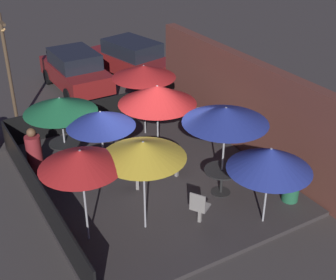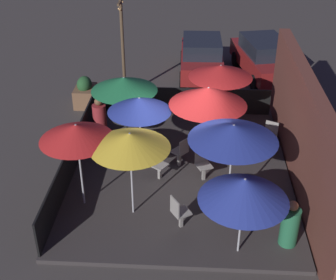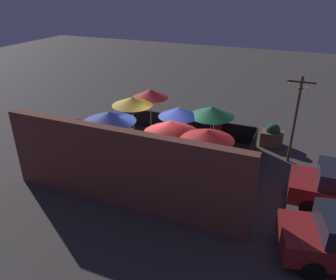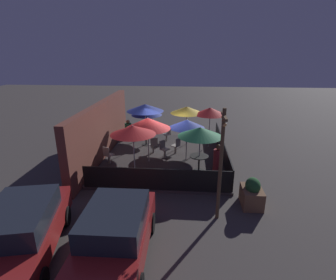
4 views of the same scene
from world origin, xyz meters
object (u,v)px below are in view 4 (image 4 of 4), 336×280
at_px(patio_chair_1, 164,148).
at_px(patio_chair_3, 153,145).
at_px(patio_chair_2, 108,155).
at_px(patio_umbrella_2, 187,110).
at_px(patio_umbrella_1, 200,132).
at_px(parked_car_0, 116,233).
at_px(patio_umbrella_4, 210,111).
at_px(dining_table_1, 199,159).
at_px(patio_chair_0, 176,145).
at_px(patron_1, 218,160).
at_px(dining_table_0, 146,136).
at_px(planter_box, 252,194).
at_px(patio_umbrella_7, 187,124).
at_px(parked_car_1, 23,231).
at_px(patio_umbrella_6, 148,123).
at_px(patio_umbrella_3, 133,130).
at_px(light_post, 221,160).
at_px(patron_0, 128,130).
at_px(patio_chair_4, 167,134).
at_px(patio_umbrella_0, 145,108).
at_px(patio_umbrella_5, 147,111).

xyz_separation_m(patio_chair_1, patio_chair_3, (0.58, 0.64, -0.02)).
bearing_deg(patio_chair_2, patio_umbrella_2, -24.20).
height_order(patio_umbrella_1, parked_car_0, patio_umbrella_1).
distance_m(patio_umbrella_4, dining_table_1, 3.77).
distance_m(patio_chair_0, patio_chair_1, 0.89).
xyz_separation_m(patio_chair_2, patron_1, (-0.51, -5.37, 0.10)).
bearing_deg(dining_table_0, patio_umbrella_4, -90.47).
relative_size(patio_chair_3, planter_box, 0.82).
bearing_deg(dining_table_1, dining_table_0, 42.09).
xyz_separation_m(patio_umbrella_4, patio_umbrella_7, (-2.01, 1.30, -0.22)).
bearing_deg(patio_chair_3, patio_chair_2, 103.41).
bearing_deg(parked_car_1, planter_box, -78.25).
height_order(patio_umbrella_6, patio_chair_1, patio_umbrella_6).
xyz_separation_m(patio_umbrella_3, dining_table_1, (0.66, -2.95, -1.54)).
height_order(patio_umbrella_3, patio_chair_3, patio_umbrella_3).
xyz_separation_m(patio_umbrella_4, patio_umbrella_6, (-2.44, 3.21, -0.11)).
relative_size(patio_umbrella_3, dining_table_1, 2.65).
height_order(patio_umbrella_1, light_post, light_post).
bearing_deg(patron_0, patio_umbrella_2, -94.40).
bearing_deg(dining_table_1, patron_1, -97.03).
height_order(dining_table_0, dining_table_1, dining_table_1).
xyz_separation_m(patio_umbrella_3, patio_chair_4, (4.85, -1.10, -1.66)).
bearing_deg(planter_box, parked_car_1, 114.43).
distance_m(patio_umbrella_0, light_post, 7.81).
relative_size(patio_umbrella_3, patio_chair_3, 2.54).
bearing_deg(patio_umbrella_2, patron_0, 76.30).
distance_m(patio_umbrella_4, patio_umbrella_5, 4.23).
xyz_separation_m(dining_table_0, planter_box, (-6.02, -4.97, -0.20)).
height_order(patio_umbrella_3, patron_1, patio_umbrella_3).
xyz_separation_m(dining_table_1, parked_car_1, (-5.76, 5.03, 0.12)).
xyz_separation_m(patio_umbrella_6, parked_car_0, (-6.58, -0.11, -1.32)).
distance_m(patio_chair_4, planter_box, 7.76).
relative_size(patio_umbrella_2, patio_chair_0, 2.57).
height_order(patio_umbrella_6, parked_car_1, patio_umbrella_6).
distance_m(patio_umbrella_6, parked_car_1, 7.26).
distance_m(patio_umbrella_1, patio_chair_0, 2.82).
bearing_deg(planter_box, dining_table_0, 39.53).
xyz_separation_m(patio_chair_3, patio_chair_4, (2.12, -0.60, -0.01)).
xyz_separation_m(patio_umbrella_5, patron_0, (-0.33, 1.18, -1.22)).
height_order(patio_umbrella_6, light_post, light_post).
distance_m(patio_umbrella_0, patio_chair_1, 2.90).
bearing_deg(patio_umbrella_4, patio_umbrella_1, 168.66).
bearing_deg(dining_table_0, patio_umbrella_0, 0.00).
relative_size(patio_umbrella_7, parked_car_0, 0.55).
relative_size(patio_umbrella_2, patron_1, 1.68).
bearing_deg(patio_umbrella_4, patio_umbrella_5, 68.58).
bearing_deg(patio_umbrella_7, patio_chair_4, 23.42).
height_order(patio_umbrella_3, patron_0, patio_umbrella_3).
bearing_deg(parked_car_1, patron_0, -16.02).
bearing_deg(patio_chair_3, patio_chair_4, -41.11).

